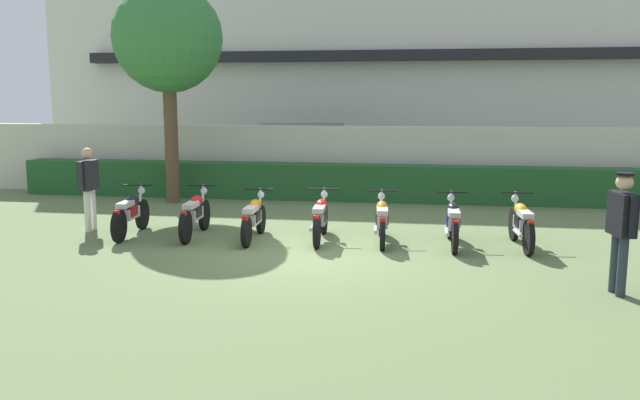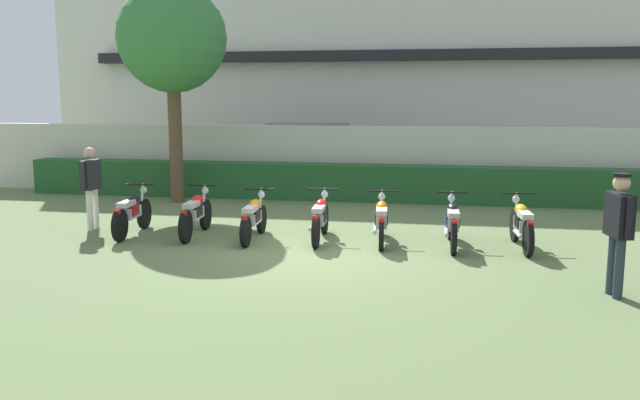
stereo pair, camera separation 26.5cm
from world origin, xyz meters
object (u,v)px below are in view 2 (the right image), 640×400
object	(u,v)px
motorcycle_in_row_0	(132,212)
motorcycle_in_row_3	(320,218)
motorcycle_in_row_4	(381,220)
inspector_person	(91,181)
motorcycle_in_row_6	(522,224)
parked_car	(312,154)
motorcycle_in_row_1	(196,213)
tree_near_inspector	(172,40)
motorcycle_in_row_5	(452,223)
officer_0	(619,224)
motorcycle_in_row_2	(254,217)

from	to	relation	value
motorcycle_in_row_0	motorcycle_in_row_3	size ratio (longest dim) A/B	1.01
motorcycle_in_row_4	inspector_person	xyz separation A→B (m)	(-6.03, 0.16, 0.59)
motorcycle_in_row_4	motorcycle_in_row_6	world-z (taller)	motorcycle_in_row_6
parked_car	motorcycle_in_row_1	bearing A→B (deg)	-103.32
tree_near_inspector	motorcycle_in_row_5	xyz separation A→B (m)	(7.05, -4.02, -3.74)
officer_0	motorcycle_in_row_2	bearing A→B (deg)	-33.87
motorcycle_in_row_3	inspector_person	bearing A→B (deg)	85.38
parked_car	motorcycle_in_row_0	world-z (taller)	parked_car
motorcycle_in_row_0	motorcycle_in_row_4	bearing A→B (deg)	-92.75
motorcycle_in_row_0	inspector_person	distance (m)	1.23
motorcycle_in_row_2	inspector_person	xyz separation A→B (m)	(-3.57, 0.32, 0.59)
tree_near_inspector	motorcycle_in_row_3	size ratio (longest dim) A/B	2.98
motorcycle_in_row_3	officer_0	xyz separation A→B (m)	(4.67, -2.77, 0.58)
motorcycle_in_row_2	officer_0	bearing A→B (deg)	-115.76
motorcycle_in_row_2	tree_near_inspector	bearing A→B (deg)	36.51
motorcycle_in_row_1	inspector_person	xyz separation A→B (m)	(-2.34, 0.20, 0.57)
motorcycle_in_row_2	motorcycle_in_row_3	bearing A→B (deg)	-85.26
motorcycle_in_row_3	motorcycle_in_row_6	bearing A→B (deg)	-92.91
motorcycle_in_row_0	motorcycle_in_row_5	xyz separation A→B (m)	(6.31, 0.07, -0.00)
motorcycle_in_row_6	motorcycle_in_row_1	bearing A→B (deg)	86.07
motorcycle_in_row_1	motorcycle_in_row_0	bearing A→B (deg)	91.51
motorcycle_in_row_2	motorcycle_in_row_5	distance (m)	3.78
motorcycle_in_row_1	tree_near_inspector	bearing A→B (deg)	23.32
parked_car	motorcycle_in_row_0	distance (m)	8.69
motorcycle_in_row_2	officer_0	world-z (taller)	officer_0
motorcycle_in_row_3	motorcycle_in_row_4	bearing A→B (deg)	-92.57
tree_near_inspector	motorcycle_in_row_6	size ratio (longest dim) A/B	3.02
motorcycle_in_row_0	motorcycle_in_row_1	distance (m)	1.30
motorcycle_in_row_5	tree_near_inspector	bearing A→B (deg)	58.80
motorcycle_in_row_0	motorcycle_in_row_4	distance (m)	5.00
motorcycle_in_row_2	motorcycle_in_row_4	distance (m)	2.47
motorcycle_in_row_0	motorcycle_in_row_5	world-z (taller)	motorcycle_in_row_0
motorcycle_in_row_0	motorcycle_in_row_4	size ratio (longest dim) A/B	1.05
tree_near_inspector	motorcycle_in_row_2	bearing A→B (deg)	-51.42
motorcycle_in_row_2	motorcycle_in_row_0	bearing A→B (deg)	87.93
motorcycle_in_row_6	officer_0	bearing A→B (deg)	-165.43
motorcycle_in_row_0	motorcycle_in_row_1	world-z (taller)	same
motorcycle_in_row_5	motorcycle_in_row_0	bearing A→B (deg)	89.13
inspector_person	officer_0	xyz separation A→B (m)	(9.52, -2.93, 0.00)
tree_near_inspector	motorcycle_in_row_0	distance (m)	5.58
tree_near_inspector	motorcycle_in_row_3	world-z (taller)	tree_near_inspector
motorcycle_in_row_5	inspector_person	bearing A→B (deg)	86.57
tree_near_inspector	motorcycle_in_row_3	bearing A→B (deg)	-40.86
officer_0	motorcycle_in_row_6	bearing A→B (deg)	-81.50
inspector_person	officer_0	distance (m)	9.96
tree_near_inspector	motorcycle_in_row_1	distance (m)	5.81
motorcycle_in_row_3	motorcycle_in_row_5	size ratio (longest dim) A/B	1.00
tree_near_inspector	motorcycle_in_row_6	distance (m)	9.91
motorcycle_in_row_2	motorcycle_in_row_3	size ratio (longest dim) A/B	0.98
motorcycle_in_row_1	motorcycle_in_row_6	bearing A→B (deg)	-93.60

